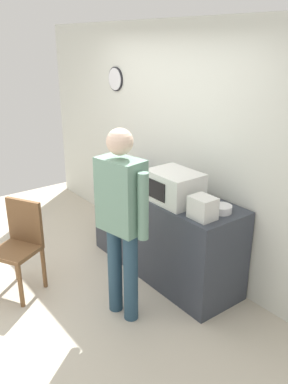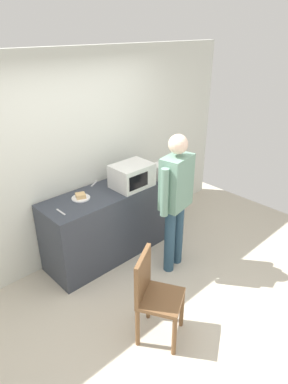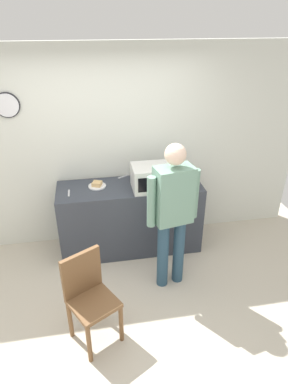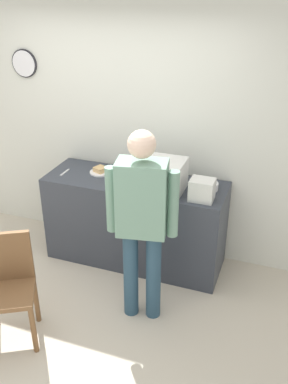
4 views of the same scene
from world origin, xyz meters
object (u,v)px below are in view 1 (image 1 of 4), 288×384
Objects in this scene: wooden_chair at (20,243)px; person_standing at (121,213)px; salad_bowl at (222,209)px; spoon_utensil at (119,174)px; microwave at (174,187)px; fork_utensil at (182,184)px; sandwich_plate at (145,178)px; toaster at (203,208)px.

person_standing is at bearing 31.65° from wooden_chair.
spoon_utensil is (-1.48, -0.13, -0.03)m from salad_bowl.
person_standing is at bearing -82.42° from microwave.
sandwich_plate is at bearing -147.70° from fork_utensil.
toaster is at bearing -3.87° from spoon_utensil.
spoon_utensil is at bearing -160.45° from sandwich_plate.
fork_utensil is (-0.76, 0.45, -0.10)m from toaster.
microwave is 2.66× the size of salad_bowl.
fork_utensil is at bearing 32.30° from sandwich_plate.
sandwich_plate is 0.13× the size of person_standing.
person_standing is 1.22m from wooden_chair.
microwave reaches higher than sandwich_plate.
person_standing reaches higher than toaster.
microwave is at bearing -2.35° from spoon_utensil.
salad_bowl reaches higher than sandwich_plate.
fork_utensil is at bearing 164.14° from salad_bowl.
person_standing is (-0.35, -0.61, -0.01)m from toaster.
toaster is 1.47m from spoon_utensil.
salad_bowl is 0.86× the size of toaster.
salad_bowl is 0.20× the size of wooden_chair.
microwave reaches higher than fork_utensil.
microwave is 0.50m from salad_bowl.
salad_bowl reaches higher than wooden_chair.
spoon_utensil is at bearing 177.65° from microwave.
salad_bowl is 1.49m from spoon_utensil.
person_standing is at bearing -69.06° from fork_utensil.
fork_utensil is 1.14m from person_standing.
fork_utensil is at bearing 71.88° from wooden_chair.
spoon_utensil is at bearing -174.93° from salad_bowl.
sandwich_plate is at bearing -179.62° from salad_bowl.
wooden_chair is at bearing -124.35° from microwave.
salad_bowl is 1.11× the size of spoon_utensil.
salad_bowl is (0.46, 0.17, -0.12)m from microwave.
spoon_utensil is 1.32m from person_standing.
toaster is (0.44, -0.06, -0.05)m from microwave.
person_standing reaches higher than microwave.
microwave reaches higher than salad_bowl.
toaster is 1.84m from wooden_chair.
microwave is 0.29× the size of person_standing.
microwave is 2.94× the size of spoon_utensil.
salad_bowl is 1.11× the size of fork_utensil.
person_standing reaches higher than sandwich_plate.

